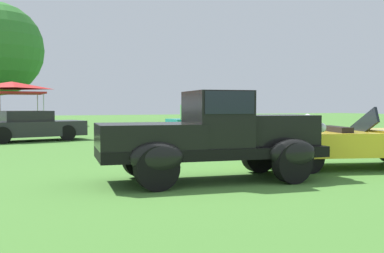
{
  "coord_description": "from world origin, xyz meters",
  "views": [
    {
      "loc": [
        -3.91,
        -7.48,
        1.42
      ],
      "look_at": [
        0.22,
        1.35,
        0.97
      ],
      "focal_mm": 41.62,
      "sensor_mm": 36.0,
      "label": 1
    }
  ],
  "objects": [
    {
      "name": "ground_plane",
      "position": [
        0.0,
        0.0,
        0.0
      ],
      "size": [
        120.0,
        120.0,
        0.0
      ],
      "primitive_type": "plane",
      "color": "#42752D"
    },
    {
      "name": "neighbor_convertible",
      "position": [
        3.92,
        0.17,
        0.58
      ],
      "size": [
        4.78,
        2.99,
        1.4
      ],
      "color": "yellow",
      "rests_on": "ground_plane"
    },
    {
      "name": "spectator_far_side",
      "position": [
        5.16,
        8.49,
        0.91
      ],
      "size": [
        0.27,
        0.42,
        1.69
      ],
      "color": "#7F7056",
      "rests_on": "ground_plane"
    },
    {
      "name": "canopy_tent_left_field",
      "position": [
        -2.54,
        18.0,
        2.42
      ],
      "size": [
        3.17,
        3.17,
        2.71
      ],
      "color": "#B7B7BC",
      "rests_on": "ground_plane"
    },
    {
      "name": "feature_pickup_truck",
      "position": [
        0.01,
        -0.03,
        0.86
      ],
      "size": [
        4.45,
        2.3,
        1.7
      ],
      "color": "black",
      "rests_on": "ground_plane"
    },
    {
      "name": "show_car_charcoal",
      "position": [
        -2.25,
        11.5,
        0.6
      ],
      "size": [
        4.4,
        2.44,
        1.22
      ],
      "color": "#28282D",
      "rests_on": "ground_plane"
    },
    {
      "name": "spectator_between_cars",
      "position": [
        3.43,
        8.98,
        0.91
      ],
      "size": [
        0.34,
        0.45,
        1.69
      ],
      "color": "#9E998E",
      "rests_on": "ground_plane"
    },
    {
      "name": "show_car_teal",
      "position": [
        5.99,
        11.58,
        0.6
      ],
      "size": [
        4.15,
        1.88,
        1.22
      ],
      "color": "teal",
      "rests_on": "ground_plane"
    }
  ]
}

